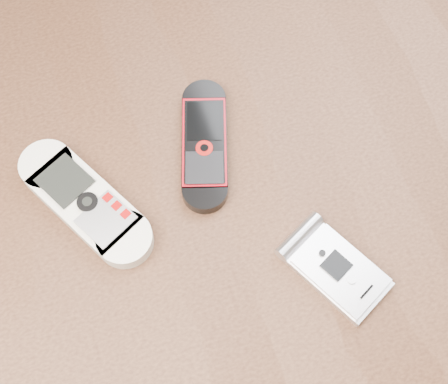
% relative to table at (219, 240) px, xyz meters
% --- Properties ---
extents(ground, '(4.00, 4.00, 0.00)m').
position_rel_table_xyz_m(ground, '(0.00, 0.00, -0.64)').
color(ground, '#472B19').
rests_on(ground, ground).
extents(table, '(1.20, 0.80, 0.75)m').
position_rel_table_xyz_m(table, '(0.00, 0.00, 0.00)').
color(table, black).
rests_on(table, ground).
extents(nokia_white, '(0.11, 0.15, 0.02)m').
position_rel_table_xyz_m(nokia_white, '(-0.11, 0.03, 0.11)').
color(nokia_white, white).
rests_on(nokia_white, table).
extents(nokia_black_red, '(0.08, 0.14, 0.01)m').
position_rel_table_xyz_m(nokia_black_red, '(0.00, 0.05, 0.11)').
color(nokia_black_red, black).
rests_on(nokia_black_red, table).
extents(motorola_razr, '(0.08, 0.10, 0.01)m').
position_rel_table_xyz_m(motorola_razr, '(0.07, -0.09, 0.11)').
color(motorola_razr, silver).
rests_on(motorola_razr, table).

